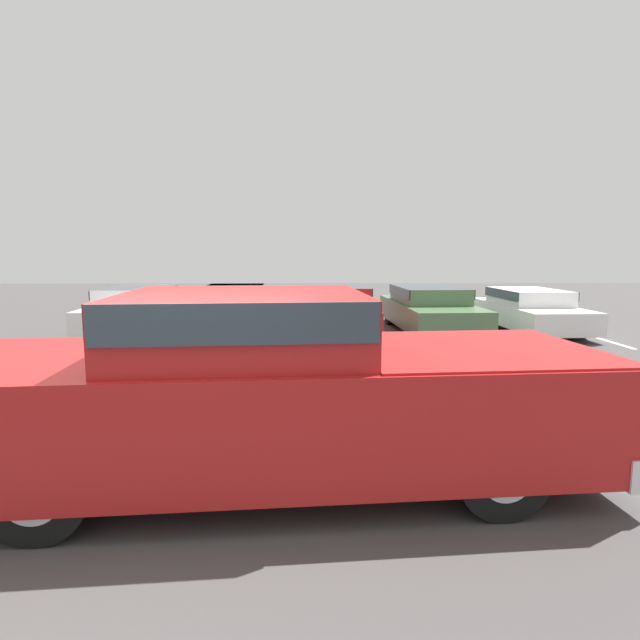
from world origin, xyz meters
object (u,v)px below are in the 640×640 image
object	(u,v)px
parked_sedan_b	(233,308)
parked_sedan_c	(337,308)
pickup_truck	(280,388)
parked_sedan_d	(429,307)
parked_sedan_a	(137,309)
parked_sedan_e	(529,309)
wheel_stop_curb	(303,315)

from	to	relation	value
parked_sedan_b	parked_sedan_c	distance (m)	2.77
pickup_truck	parked_sedan_d	size ratio (longest dim) A/B	1.28
parked_sedan_a	parked_sedan_b	bearing A→B (deg)	87.52
parked_sedan_c	parked_sedan_e	distance (m)	5.32
parked_sedan_b	parked_sedan_e	xyz separation A→B (m)	(8.08, 0.17, -0.05)
parked_sedan_b	parked_sedan_d	world-z (taller)	parked_sedan_b
wheel_stop_curb	parked_sedan_c	bearing A→B (deg)	-74.05
parked_sedan_d	parked_sedan_b	bearing A→B (deg)	-91.26
wheel_stop_curb	parked_sedan_e	bearing A→B (deg)	-25.64
parked_sedan_b	parked_sedan_d	distance (m)	5.31
parked_sedan_e	wheel_stop_curb	xyz separation A→B (m)	(-6.27, 3.01, -0.54)
pickup_truck	wheel_stop_curb	world-z (taller)	pickup_truck
parked_sedan_a	pickup_truck	bearing A→B (deg)	23.32
parked_sedan_c	parked_sedan_d	bearing A→B (deg)	95.49
pickup_truck	wheel_stop_curb	bearing A→B (deg)	85.60
parked_sedan_b	parked_sedan_e	distance (m)	8.08
parked_sedan_b	parked_sedan_e	world-z (taller)	parked_sedan_b
pickup_truck	parked_sedan_a	distance (m)	9.76
parked_sedan_d	wheel_stop_curb	world-z (taller)	parked_sedan_d
parked_sedan_b	parked_sedan_a	bearing A→B (deg)	-91.24
parked_sedan_c	wheel_stop_curb	xyz separation A→B (m)	(-0.96, 3.36, -0.60)
parked_sedan_d	parked_sedan_e	size ratio (longest dim) A/B	1.11
parked_sedan_a	parked_sedan_e	world-z (taller)	parked_sedan_a
parked_sedan_c	parked_sedan_d	world-z (taller)	parked_sedan_c
parked_sedan_b	parked_sedan_d	bearing A→B (deg)	89.38
pickup_truck	parked_sedan_e	distance (m)	10.93
parked_sedan_b	parked_sedan_e	size ratio (longest dim) A/B	1.10
pickup_truck	parked_sedan_a	size ratio (longest dim) A/B	1.37
pickup_truck	parked_sedan_b	distance (m)	8.95
parked_sedan_b	wheel_stop_curb	world-z (taller)	parked_sedan_b
parked_sedan_c	wheel_stop_curb	distance (m)	3.54
parked_sedan_b	parked_sedan_d	size ratio (longest dim) A/B	0.99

